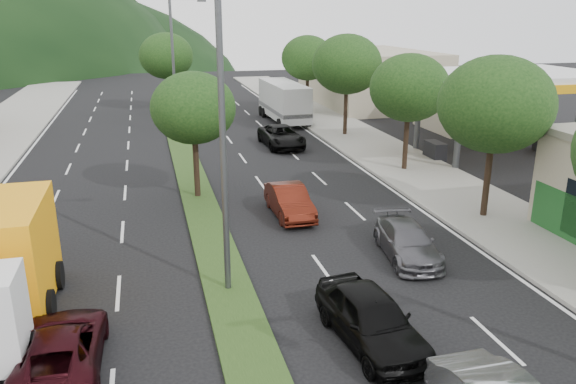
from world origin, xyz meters
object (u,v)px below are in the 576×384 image
object	(u,v)px
tree_r_b	(496,105)
tree_med_far	(166,56)
car_queue_b	(407,241)
tree_med_near	(193,108)
streetlight_mid	(176,59)
tree_r_d	(347,64)
car_queue_a	(371,318)
car_queue_d	(282,136)
streetlight_near	(229,122)
tree_r_e	(308,58)
tree_r_c	(409,88)
car_queue_c	(289,201)
motorhome	(284,101)
suv_maroon	(61,349)
box_truck	(1,271)

from	to	relation	value
tree_r_b	tree_med_far	size ratio (longest dim) A/B	1.00
tree_r_b	car_queue_b	world-z (taller)	tree_r_b
tree_med_near	streetlight_mid	size ratio (longest dim) A/B	0.60
tree_r_d	tree_med_far	bearing A→B (deg)	130.60
car_queue_a	car_queue_d	size ratio (longest dim) A/B	0.87
car_queue_b	streetlight_near	bearing A→B (deg)	-163.66
tree_r_e	car_queue_b	xyz separation A→B (m)	(-5.17, -31.00, -4.27)
tree_r_c	streetlight_mid	xyz separation A→B (m)	(-11.79, 13.00, 0.84)
car_queue_b	car_queue_d	size ratio (longest dim) A/B	0.84
car_queue_b	tree_med_far	bearing A→B (deg)	108.81
tree_r_c	tree_med_far	xyz separation A→B (m)	(-12.00, 24.00, 0.26)
car_queue_a	car_queue_d	world-z (taller)	car_queue_a
tree_r_b	car_queue_b	size ratio (longest dim) A/B	1.63
tree_r_c	car_queue_c	size ratio (longest dim) A/B	1.56
tree_r_e	tree_med_far	distance (m)	12.65
tree_r_b	tree_r_d	size ratio (longest dim) A/B	0.97
tree_r_b	motorhome	world-z (taller)	tree_r_b
tree_r_d	car_queue_a	xyz separation A→B (m)	(-8.66, -26.00, -4.42)
tree_med_far	streetlight_mid	size ratio (longest dim) A/B	0.69
tree_r_c	tree_med_near	xyz separation A→B (m)	(-12.00, -2.00, -0.32)
tree_r_e	streetlight_mid	xyz separation A→B (m)	(-11.79, -7.00, 0.69)
motorhome	streetlight_mid	bearing A→B (deg)	-158.78
tree_med_far	tree_r_c	bearing A→B (deg)	-63.43
tree_r_c	streetlight_near	size ratio (longest dim) A/B	0.65
suv_maroon	car_queue_b	distance (m)	12.29
tree_r_d	car_queue_b	world-z (taller)	tree_r_d
tree_med_near	streetlight_near	bearing A→B (deg)	-88.82
tree_med_far	car_queue_d	distance (m)	18.06
tree_r_e	streetlight_near	bearing A→B (deg)	-110.23
tree_r_d	box_truck	world-z (taller)	tree_r_d
tree_med_near	car_queue_d	distance (m)	12.37
tree_r_b	tree_r_e	distance (m)	28.00
streetlight_near	box_truck	distance (m)	7.88
streetlight_mid	tree_r_e	bearing A→B (deg)	30.69
car_queue_a	car_queue_b	distance (m)	6.10
streetlight_near	car_queue_b	distance (m)	8.34
tree_med_far	suv_maroon	bearing A→B (deg)	-96.85
tree_r_e	motorhome	distance (m)	5.51
car_queue_a	car_queue_d	xyz separation A→B (m)	(3.30, 23.76, -0.05)
streetlight_mid	car_queue_b	size ratio (longest dim) A/B	2.34
tree_med_far	tree_r_e	bearing A→B (deg)	-18.43
tree_r_d	car_queue_d	xyz separation A→B (m)	(-5.37, -2.24, -4.47)
tree_r_d	tree_r_e	bearing A→B (deg)	90.00
tree_r_d	streetlight_near	distance (m)	24.97
tree_med_near	car_queue_a	distance (m)	14.85
streetlight_near	suv_maroon	bearing A→B (deg)	-146.85
car_queue_b	motorhome	world-z (taller)	motorhome
tree_med_far	car_queue_c	bearing A→B (deg)	-82.80
tree_r_d	tree_r_b	bearing A→B (deg)	-90.00
tree_r_b	tree_r_e	size ratio (longest dim) A/B	1.03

